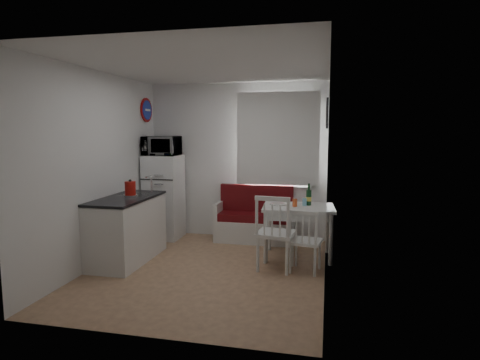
# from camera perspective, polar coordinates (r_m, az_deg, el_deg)

# --- Properties ---
(floor) EXTENTS (3.00, 3.50, 0.02)m
(floor) POSITION_cam_1_polar(r_m,az_deg,el_deg) (5.38, -4.69, -12.66)
(floor) COLOR #926B4E
(floor) RESTS_ON ground
(ceiling) EXTENTS (3.00, 3.50, 0.02)m
(ceiling) POSITION_cam_1_polar(r_m,az_deg,el_deg) (5.12, -5.00, 15.87)
(ceiling) COLOR white
(ceiling) RESTS_ON wall_back
(wall_back) EXTENTS (3.00, 0.02, 2.60)m
(wall_back) POSITION_cam_1_polar(r_m,az_deg,el_deg) (6.77, -0.47, 2.73)
(wall_back) COLOR white
(wall_back) RESTS_ON floor
(wall_front) EXTENTS (3.00, 0.02, 2.60)m
(wall_front) POSITION_cam_1_polar(r_m,az_deg,el_deg) (3.47, -13.40, -1.65)
(wall_front) COLOR white
(wall_front) RESTS_ON floor
(wall_left) EXTENTS (0.02, 3.50, 2.60)m
(wall_left) POSITION_cam_1_polar(r_m,az_deg,el_deg) (5.71, -19.38, 1.51)
(wall_left) COLOR white
(wall_left) RESTS_ON floor
(wall_right) EXTENTS (0.02, 3.50, 2.60)m
(wall_right) POSITION_cam_1_polar(r_m,az_deg,el_deg) (4.86, 12.30, 0.84)
(wall_right) COLOR white
(wall_right) RESTS_ON floor
(window) EXTENTS (1.22, 0.06, 1.47)m
(window) POSITION_cam_1_polar(r_m,az_deg,el_deg) (6.61, 5.43, 5.41)
(window) COLOR white
(window) RESTS_ON wall_back
(curtain) EXTENTS (1.35, 0.02, 1.50)m
(curtain) POSITION_cam_1_polar(r_m,az_deg,el_deg) (6.54, 5.36, 5.83)
(curtain) COLOR white
(curtain) RESTS_ON wall_back
(kitchen_counter) EXTENTS (0.62, 1.32, 1.16)m
(kitchen_counter) POSITION_cam_1_polar(r_m,az_deg,el_deg) (5.83, -15.70, -6.66)
(kitchen_counter) COLOR white
(kitchen_counter) RESTS_ON floor
(wall_sign) EXTENTS (0.03, 0.40, 0.40)m
(wall_sign) POSITION_cam_1_polar(r_m,az_deg,el_deg) (6.96, -13.11, 9.66)
(wall_sign) COLOR #1C32A8
(wall_sign) RESTS_ON wall_left
(picture_frame) EXTENTS (0.04, 0.52, 0.42)m
(picture_frame) POSITION_cam_1_polar(r_m,az_deg,el_deg) (5.94, 12.27, 9.19)
(picture_frame) COLOR black
(picture_frame) RESTS_ON wall_right
(bench) EXTENTS (1.28, 0.49, 0.91)m
(bench) POSITION_cam_1_polar(r_m,az_deg,el_deg) (6.62, 2.13, -6.12)
(bench) COLOR white
(bench) RESTS_ON floor
(dining_table) EXTENTS (1.04, 0.76, 0.75)m
(dining_table) POSITION_cam_1_polar(r_m,az_deg,el_deg) (5.77, 8.31, -4.51)
(dining_table) COLOR white
(dining_table) RESTS_ON floor
(chair_left) EXTENTS (0.51, 0.49, 0.54)m
(chair_left) POSITION_cam_1_polar(r_m,az_deg,el_deg) (5.15, 4.97, -6.40)
(chair_left) COLOR white
(chair_left) RESTS_ON floor
(chair_right) EXTENTS (0.45, 0.43, 0.44)m
(chair_right) POSITION_cam_1_polar(r_m,az_deg,el_deg) (5.16, 9.27, -7.65)
(chair_right) COLOR white
(chair_right) RESTS_ON floor
(fridge) EXTENTS (0.56, 0.56, 1.40)m
(fridge) POSITION_cam_1_polar(r_m,az_deg,el_deg) (6.88, -10.76, -2.36)
(fridge) COLOR white
(fridge) RESTS_ON floor
(microwave) EXTENTS (0.57, 0.39, 0.32)m
(microwave) POSITION_cam_1_polar(r_m,az_deg,el_deg) (6.75, -11.10, 4.79)
(microwave) COLOR white
(microwave) RESTS_ON fridge
(kettle) EXTENTS (0.18, 0.18, 0.23)m
(kettle) POSITION_cam_1_polar(r_m,az_deg,el_deg) (5.73, -15.34, -1.17)
(kettle) COLOR #AA130D
(kettle) RESTS_ON kitchen_counter
(wine_bottle) EXTENTS (0.08, 0.08, 0.31)m
(wine_bottle) POSITION_cam_1_polar(r_m,az_deg,el_deg) (5.82, 9.75, -2.03)
(wine_bottle) COLOR #164521
(wine_bottle) RESTS_ON dining_table
(drinking_glass_orange) EXTENTS (0.07, 0.07, 0.11)m
(drinking_glass_orange) POSITION_cam_1_polar(r_m,az_deg,el_deg) (5.70, 7.80, -3.22)
(drinking_glass_orange) COLOR #E75826
(drinking_glass_orange) RESTS_ON dining_table
(drinking_glass_blue) EXTENTS (0.06, 0.06, 0.10)m
(drinking_glass_blue) POSITION_cam_1_polar(r_m,az_deg,el_deg) (5.79, 9.16, -3.12)
(drinking_glass_blue) COLOR #85CBE3
(drinking_glass_blue) RESTS_ON dining_table
(plate) EXTENTS (0.24, 0.24, 0.02)m
(plate) POSITION_cam_1_polar(r_m,az_deg,el_deg) (5.80, 5.38, -3.47)
(plate) COLOR white
(plate) RESTS_ON dining_table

